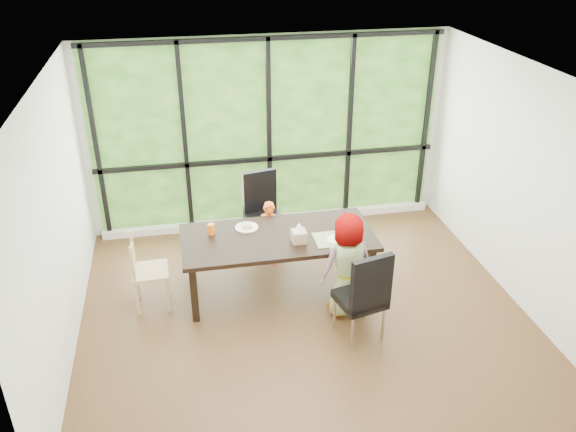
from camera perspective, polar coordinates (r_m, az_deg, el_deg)
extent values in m
plane|color=black|center=(6.89, 1.42, -9.01)|extent=(5.00, 5.00, 0.00)
plane|color=silver|center=(8.21, -1.91, 8.02)|extent=(5.00, 0.00, 5.00)
cube|color=#1C4816|center=(8.19, -1.89, 7.97)|extent=(4.80, 0.02, 2.65)
cube|color=silver|center=(8.64, -1.67, -0.34)|extent=(4.80, 0.12, 0.10)
cube|color=black|center=(7.00, -0.97, -4.60)|extent=(2.31, 1.20, 0.75)
cube|color=black|center=(7.74, -2.26, 0.20)|extent=(0.54, 0.54, 1.08)
cube|color=black|center=(6.25, 7.04, -7.43)|extent=(0.55, 0.55, 1.08)
cube|color=tan|center=(6.89, -13.24, -5.26)|extent=(0.41, 0.43, 0.90)
imported|color=orange|center=(7.49, -1.82, -1.72)|extent=(0.37, 0.31, 0.88)
imported|color=slate|center=(6.53, 5.66, -4.80)|extent=(0.67, 0.51, 1.24)
cube|color=tan|center=(6.76, 4.65, -2.21)|extent=(0.49, 0.36, 0.01)
cylinder|color=white|center=(6.98, -4.04, -1.12)|extent=(0.27, 0.27, 0.02)
cylinder|color=white|center=(6.73, 4.76, -2.31)|extent=(0.23, 0.23, 0.01)
cylinder|color=orange|center=(6.87, -7.48, -1.28)|extent=(0.08, 0.08, 0.13)
cylinder|color=green|center=(6.75, 6.91, -1.87)|extent=(0.07, 0.07, 0.11)
cube|color=tan|center=(6.65, 1.07, -1.99)|extent=(0.16, 0.16, 0.14)
cylinder|color=white|center=(6.82, -7.54, -0.51)|extent=(0.01, 0.04, 0.20)
cylinder|color=pink|center=(6.71, 6.96, -1.18)|extent=(0.01, 0.04, 0.20)
cone|color=white|center=(6.59, 1.08, -1.06)|extent=(0.12, 0.12, 0.11)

